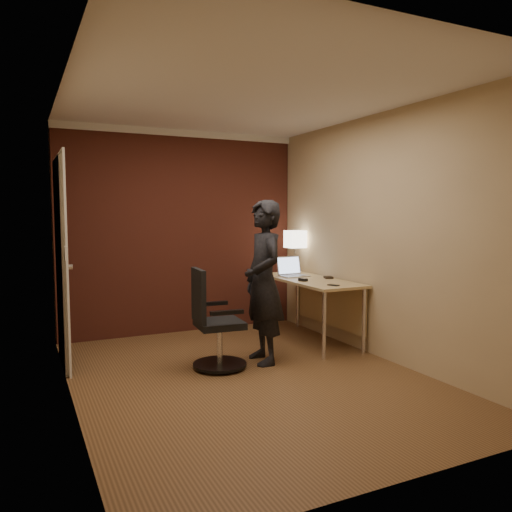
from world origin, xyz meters
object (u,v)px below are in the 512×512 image
at_px(desk_lamp, 295,240).
at_px(phone, 333,285).
at_px(laptop, 291,271).
at_px(mouse, 303,280).
at_px(desk, 315,289).
at_px(wallet, 328,277).
at_px(office_chair, 213,326).
at_px(person, 264,282).

bearing_deg(desk_lamp, phone, -100.97).
xyz_separation_m(laptop, mouse, (-0.11, -0.45, -0.05)).
xyz_separation_m(desk, laptop, (-0.13, 0.33, 0.19)).
distance_m(mouse, wallet, 0.39).
distance_m(laptop, phone, 0.89).
height_order(desk, office_chair, office_chair).
height_order(laptop, wallet, laptop).
relative_size(laptop, phone, 3.04).
bearing_deg(phone, person, 151.22).
bearing_deg(desk_lamp, person, -131.65).
relative_size(desk_lamp, office_chair, 0.57).
distance_m(office_chair, person, 0.66).
relative_size(desk_lamp, phone, 4.65).
relative_size(wallet, office_chair, 0.12).
xyz_separation_m(wallet, office_chair, (-1.60, -0.44, -0.32)).
height_order(desk_lamp, person, person).
height_order(desk, wallet, wallet).
xyz_separation_m(laptop, person, (-0.79, -0.83, 0.02)).
height_order(wallet, office_chair, office_chair).
bearing_deg(laptop, desk_lamp, 53.89).
distance_m(mouse, office_chair, 1.31).
relative_size(desk, laptop, 4.28).
height_order(phone, office_chair, office_chair).
relative_size(desk_lamp, laptop, 1.53).
bearing_deg(phone, laptop, 65.61).
distance_m(desk, office_chair, 1.54).
relative_size(mouse, phone, 0.87).
height_order(desk, person, person).
bearing_deg(office_chair, mouse, 17.11).
height_order(mouse, office_chair, office_chair).
height_order(office_chair, person, person).
distance_m(desk, person, 1.07).
xyz_separation_m(laptop, office_chair, (-1.32, -0.82, -0.38)).
xyz_separation_m(desk, phone, (-0.13, -0.56, 0.13)).
bearing_deg(phone, desk_lamp, 54.64).
bearing_deg(desk, mouse, -152.24).
distance_m(wallet, office_chair, 1.69).
relative_size(mouse, person, 0.06).
bearing_deg(office_chair, desk, 18.97).
distance_m(desk_lamp, person, 1.58).
bearing_deg(laptop, phone, -90.00).
relative_size(desk_lamp, wallet, 4.86).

